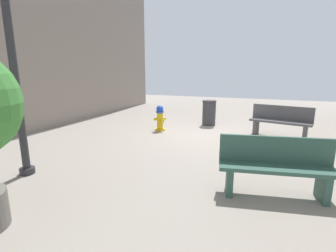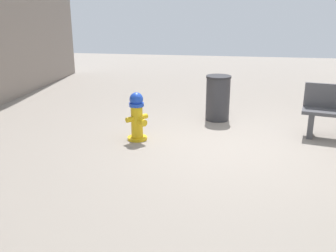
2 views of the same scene
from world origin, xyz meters
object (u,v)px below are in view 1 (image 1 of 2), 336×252
fire_hydrant (160,118)px  street_lamp (11,47)px  bench_far (275,165)px  bench_near (281,121)px  trash_bin (209,113)px

fire_hydrant → street_lamp: street_lamp is taller
bench_far → street_lamp: bearing=11.2°
bench_near → bench_far: bearing=86.7°
street_lamp → trash_bin: street_lamp is taller
bench_far → street_lamp: size_ratio=0.47×
bench_far → street_lamp: street_lamp is taller
fire_hydrant → bench_far: bearing=135.6°
fire_hydrant → bench_near: 3.80m
fire_hydrant → bench_near: bearing=-171.0°
bench_near → trash_bin: bearing=-19.9°
bench_near → bench_far: 4.05m
trash_bin → fire_hydrant: bearing=47.3°
bench_near → trash_bin: size_ratio=1.95×
fire_hydrant → street_lamp: size_ratio=0.22×
fire_hydrant → trash_bin: bearing=-132.7°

